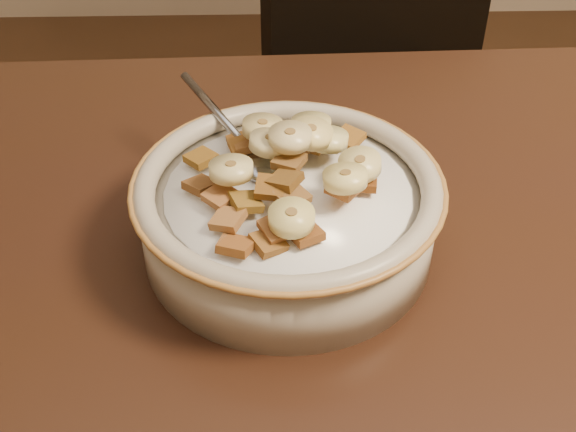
{
  "coord_description": "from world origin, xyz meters",
  "views": [
    {
      "loc": [
        -0.22,
        -0.29,
        1.12
      ],
      "look_at": [
        -0.2,
        0.13,
        0.78
      ],
      "focal_mm": 45.0,
      "sensor_mm": 36.0,
      "label": 1
    }
  ],
  "objects": [
    {
      "name": "cereal_bowl",
      "position": [
        -0.2,
        0.13,
        0.78
      ],
      "size": [
        0.22,
        0.22,
        0.05
      ],
      "primitive_type": "cylinder",
      "color": "#ABA290",
      "rests_on": "table"
    },
    {
      "name": "banana_slice_8",
      "position": [
        -0.19,
        0.15,
        0.83
      ],
      "size": [
        0.03,
        0.03,
        0.02
      ],
      "primitive_type": "cylinder",
      "rotation": [
        0.11,
        0.13,
        0.04
      ],
      "color": "#F6E076",
      "rests_on": "milk"
    },
    {
      "name": "banana_slice_6",
      "position": [
        -0.2,
        0.07,
        0.82
      ],
      "size": [
        0.03,
        0.04,
        0.01
      ],
      "primitive_type": "cylinder",
      "rotation": [
        0.01,
        -0.11,
        1.45
      ],
      "color": "#DDC36B",
      "rests_on": "milk"
    },
    {
      "name": "cereal_square_19",
      "position": [
        -0.27,
        0.13,
        0.81
      ],
      "size": [
        0.03,
        0.03,
        0.01
      ],
      "primitive_type": "cube",
      "rotation": [
        0.17,
        0.11,
        2.39
      ],
      "color": "brown",
      "rests_on": "milk"
    },
    {
      "name": "cereal_square_8",
      "position": [
        -0.2,
        0.19,
        0.81
      ],
      "size": [
        0.02,
        0.02,
        0.01
      ],
      "primitive_type": "cube",
      "rotation": [
        -0.01,
        0.12,
        3.0
      ],
      "color": "brown",
      "rests_on": "milk"
    },
    {
      "name": "cereal_square_1",
      "position": [
        -0.24,
        0.18,
        0.81
      ],
      "size": [
        0.03,
        0.03,
        0.01
      ],
      "primitive_type": "cube",
      "rotation": [
        -0.13,
        -0.14,
        1.91
      ],
      "color": "#8F5E24",
      "rests_on": "milk"
    },
    {
      "name": "cereal_square_21",
      "position": [
        -0.21,
        0.11,
        0.83
      ],
      "size": [
        0.03,
        0.03,
        0.01
      ],
      "primitive_type": "cube",
      "rotation": [
        -0.18,
        0.01,
        1.0
      ],
      "color": "brown",
      "rests_on": "milk"
    },
    {
      "name": "banana_slice_5",
      "position": [
        -0.22,
        0.17,
        0.83
      ],
      "size": [
        0.04,
        0.04,
        0.01
      ],
      "primitive_type": "cylinder",
      "rotation": [
        -0.03,
        0.08,
        0.2
      ],
      "color": "#D7BE7C",
      "rests_on": "milk"
    },
    {
      "name": "cereal_square_9",
      "position": [
        -0.23,
        0.17,
        0.81
      ],
      "size": [
        0.02,
        0.02,
        0.01
      ],
      "primitive_type": "cube",
      "rotation": [
        -0.19,
        0.17,
        1.72
      ],
      "color": "brown",
      "rests_on": "milk"
    },
    {
      "name": "cereal_square_4",
      "position": [
        -0.23,
        0.1,
        0.82
      ],
      "size": [
        0.03,
        0.03,
        0.01
      ],
      "primitive_type": "cube",
      "rotation": [
        0.24,
        -0.0,
        1.93
      ],
      "color": "brown",
      "rests_on": "milk"
    },
    {
      "name": "cereal_square_24",
      "position": [
        -0.2,
        0.2,
        0.81
      ],
      "size": [
        0.03,
        0.03,
        0.01
      ],
      "primitive_type": "cube",
      "rotation": [
        -0.06,
        -0.17,
        1.07
      ],
      "color": "brown",
      "rests_on": "milk"
    },
    {
      "name": "banana_slice_9",
      "position": [
        -0.15,
        0.13,
        0.82
      ],
      "size": [
        0.03,
        0.03,
        0.02
      ],
      "primitive_type": "cylinder",
      "rotation": [
        -0.13,
        -0.12,
        1.66
      ],
      "color": "#F8EA98",
      "rests_on": "milk"
    },
    {
      "name": "cereal_square_3",
      "position": [
        -0.18,
        0.17,
        0.81
      ],
      "size": [
        0.03,
        0.03,
        0.01
      ],
      "primitive_type": "cube",
      "rotation": [
        -0.01,
        -0.02,
        1.11
      ],
      "color": "brown",
      "rests_on": "milk"
    },
    {
      "name": "banana_slice_3",
      "position": [
        -0.22,
        0.15,
        0.83
      ],
      "size": [
        0.04,
        0.04,
        0.02
      ],
      "primitive_type": "cylinder",
      "rotation": [
        0.1,
        0.13,
        1.12
      ],
      "color": "#D1BE8D",
      "rests_on": "milk"
    },
    {
      "name": "cereal_square_18",
      "position": [
        -0.24,
        0.06,
        0.81
      ],
      "size": [
        0.03,
        0.03,
        0.01
      ],
      "primitive_type": "cube",
      "rotation": [
        0.24,
        0.07,
        2.75
      ],
      "color": "brown",
      "rests_on": "milk"
    },
    {
      "name": "cereal_square_7",
      "position": [
        -0.2,
        0.1,
        0.82
      ],
      "size": [
        0.03,
        0.03,
        0.01
      ],
      "primitive_type": "cube",
      "rotation": [
        -0.04,
        -0.16,
        2.27
      ],
      "color": "brown",
      "rests_on": "milk"
    },
    {
      "name": "chair",
      "position": [
        -0.02,
        0.69,
        0.5
      ],
      "size": [
        0.59,
        0.59,
        1.01
      ],
      "primitive_type": "cube",
      "rotation": [
        0.0,
        0.0,
        0.43
      ],
      "color": "black",
      "rests_on": "floor"
    },
    {
      "name": "cereal_square_23",
      "position": [
        -0.24,
        0.06,
        0.81
      ],
      "size": [
        0.02,
        0.03,
        0.01
      ],
      "primitive_type": "cube",
      "rotation": [
        0.23,
        -0.07,
        2.88
      ],
      "color": "brown",
      "rests_on": "milk"
    },
    {
      "name": "cereal_square_16",
      "position": [
        -0.19,
        0.17,
        0.82
      ],
      "size": [
        0.02,
        0.02,
        0.01
      ],
      "primitive_type": "cube",
      "rotation": [
        0.0,
        -0.02,
        2.86
      ],
      "color": "brown",
      "rests_on": "milk"
    },
    {
      "name": "banana_slice_4",
      "position": [
        -0.24,
        0.12,
        0.83
      ],
      "size": [
        0.04,
        0.04,
        0.01
      ],
      "primitive_type": "cylinder",
      "rotation": [
        -0.05,
        0.09,
        1.17
      ],
      "color": "#D3BE7E",
      "rests_on": "milk"
    },
    {
      "name": "cereal_square_17",
      "position": [
        -0.21,
        0.07,
        0.81
      ],
      "size": [
        0.03,
        0.03,
        0.01
      ],
      "primitive_type": "cube",
      "rotation": [
        0.23,
        -0.1,
        0.5
      ],
      "color": "brown",
      "rests_on": "milk"
    },
    {
      "name": "cereal_square_22",
      "position": [
        -0.22,
        0.11,
        0.82
      ],
      "size": [
        0.02,
        0.02,
        0.01
      ],
      "primitive_type": "cube",
      "rotation": [
        0.03,
        -0.16,
        1.42
      ],
      "color": "brown",
      "rests_on": "milk"
    },
    {
      "name": "cereal_square_0",
      "position": [
        -0.24,
        0.17,
        0.81
      ],
      "size": [
        0.03,
        0.03,
        0.01
      ],
      "primitive_type": "cube",
      "rotation": [
        -0.1,
        -0.16,
        1.9
      ],
      "color": "brown",
      "rests_on": "milk"
    },
    {
      "name": "cereal_square_27",
      "position": [
        -0.2,
        0.13,
        0.83
      ],
      "size": [
        0.03,
        0.03,
        0.01
      ],
      "primitive_type": "cube",
      "rotation": [
        -0.0,
        0.02,
        2.67
      ],
      "color": "brown",
      "rests_on": "milk"
    },
    {
      "name": "cereal_square_2",
      "position": [
        -0.16,
        0.13,
        0.81
      ],
      "size": [
        0.03,
        0.03,
        0.01
      ],
      "primitive_type": "cube",
      "rotation": [
        0.13,
        -0.04,
        2.52
      ],
      "color": "brown",
      "rests_on": "milk"
    },
    {
      "name": "cereal_square_28",
      "position": [
        -0.22,
        0.06,
        0.81
      ],
      "size": [
        0.03,
        0.03,
        0.01
      ],
      "primitive_type": "cube",
      "rotation": [
        0.17,
        -0.14,
        2.13
      ],
      "color": "brown",
      "rests_on": "milk"
    },
    {
      "name": "cereal_square_10",
      "position": [
        -0.17,
        0.11,
        0.82
      ],
      "size": [
        0.03,
        0.03,
        0.01
      ],
      "primitive_type": "cube",
      "rotation": [
        0.04,
        -0.02,
        2.5
      ],
      "color": "brown",
      "rests_on": "milk"
    },
    {
      "name": "banana_slice_7",
      "position": [
        -0.17,
        0.11,
        0.83
      ],
      "size": [
        0.04,
        0.04,
        0.01
      ],
      "primitive_type": "cylinder",
      "rotation": [
        -0.12,
        0.07,
        1.16
      ],
      "color": "#FFEE95",
      "rests_on": "milk"
    },
    {
      "name": "cereal_square_6",
      "position": [
        -0.17,
        0.18,
        0.81
      ],
      "size": [
        0.03,
        0.03,
        0.01
      ],
      "primitive_type": "cube",
      "rotation": [
        -0.12,
        0.18,
        2.43
      ],
      "color": "brown",
      "rests_on": "milk"
    },
    {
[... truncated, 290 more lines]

